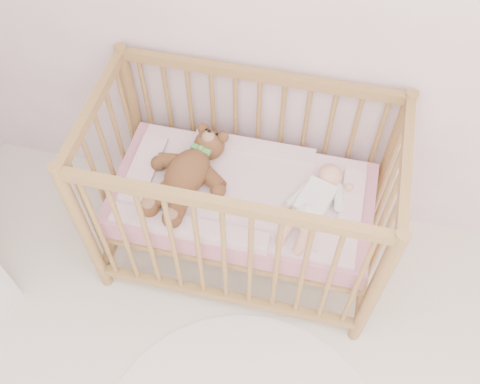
% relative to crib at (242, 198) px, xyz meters
% --- Properties ---
extents(wall_back, '(4.00, 0.02, 2.70)m').
position_rel_crib_xyz_m(wall_back, '(0.36, 0.40, 0.85)').
color(wall_back, white).
rests_on(wall_back, floor).
extents(crib, '(1.36, 0.76, 1.00)m').
position_rel_crib_xyz_m(crib, '(0.00, 0.00, 0.00)').
color(crib, '#A07744').
rests_on(crib, floor).
extents(mattress, '(1.22, 0.62, 0.13)m').
position_rel_crib_xyz_m(mattress, '(0.00, 0.00, -0.01)').
color(mattress, pink).
rests_on(mattress, crib).
extents(blanket, '(1.10, 0.58, 0.06)m').
position_rel_crib_xyz_m(blanket, '(0.00, 0.00, 0.06)').
color(blanket, pink).
rests_on(blanket, mattress).
extents(baby, '(0.39, 0.56, 0.12)m').
position_rel_crib_xyz_m(baby, '(0.34, -0.02, 0.14)').
color(baby, white).
rests_on(baby, blanket).
extents(teddy_bear, '(0.55, 0.67, 0.16)m').
position_rel_crib_xyz_m(teddy_bear, '(-0.25, -0.02, 0.15)').
color(teddy_bear, brown).
rests_on(teddy_bear, blanket).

